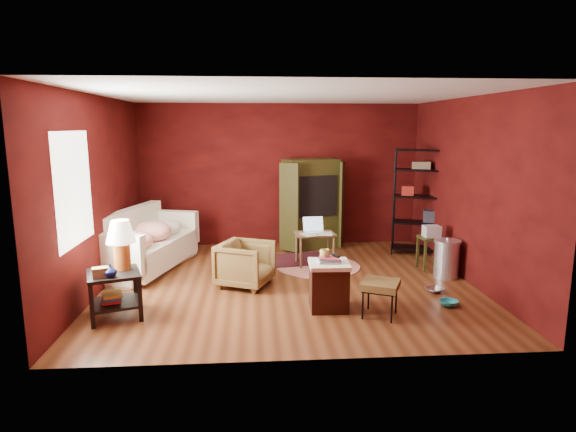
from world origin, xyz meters
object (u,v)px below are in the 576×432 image
Objects in this scene: sofa at (146,246)px; side_table at (118,259)px; wire_shelving at (420,197)px; armchair at (245,262)px; laptop_desk at (315,236)px; hamper at (329,285)px; tv_armoire at (311,202)px.

side_table is (0.09, -1.98, 0.33)m from sofa.
sofa is 4.95m from wire_shelving.
laptop_desk reaches higher than armchair.
hamper is at bearing -108.57° from armchair.
armchair is 1.58m from laptop_desk.
side_table is at bearing -179.70° from hamper.
wire_shelving reaches higher than laptop_desk.
laptop_desk is (0.08, 2.04, 0.18)m from hamper.
sofa is 2.51× the size of laptop_desk.
tv_armoire is at bearing -45.69° from sofa.
sofa is 3.21m from tv_armoire.
wire_shelving is (2.03, 0.59, 0.57)m from laptop_desk.
armchair is 0.42× the size of tv_armoire.
sofa is 2.83m from laptop_desk.
wire_shelving reaches higher than armchair.
side_table is at bearing -131.62° from wire_shelving.
tv_armoire is 0.89× the size of wire_shelving.
armchair is at bearing 137.69° from hamper.
tv_armoire is at bearing -5.54° from armchair.
armchair is 1.49m from hamper.
tv_armoire is (2.82, 3.24, 0.18)m from side_table.
armchair is 1.03× the size of hamper.
hamper is 3.45m from wire_shelving.
wire_shelving reaches higher than tv_armoire.
side_table is 3.43m from laptop_desk.
wire_shelving reaches higher than sofa.
sofa is at bearing 92.48° from side_table.
side_table is 0.69× the size of tv_armoire.
wire_shelving reaches higher than side_table.
sofa is at bearing -152.81° from wire_shelving.
side_table is 1.49× the size of laptop_desk.
side_table is at bearing -148.51° from tv_armoire.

